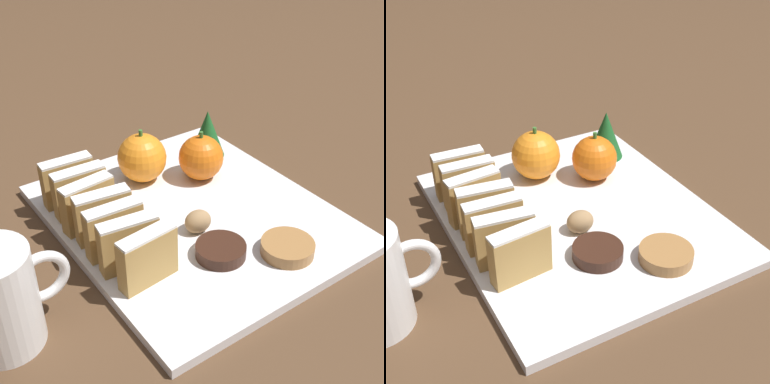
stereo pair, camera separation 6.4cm
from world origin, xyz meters
The scene contains 15 objects.
ground_plane centered at (0.00, 0.00, 0.00)m, with size 6.00×6.00×0.00m, color #513823.
serving_platter centered at (0.00, 0.00, 0.01)m, with size 0.30×0.36×0.01m.
stollen_slice_front centered at (-0.11, -0.07, 0.04)m, with size 0.07×0.02×0.06m.
stollen_slice_second centered at (-0.11, -0.04, 0.04)m, with size 0.07×0.03×0.06m.
stollen_slice_third centered at (-0.11, -0.01, 0.04)m, with size 0.07×0.02×0.06m.
stollen_slice_fourth centered at (-0.11, 0.02, 0.04)m, with size 0.07×0.03×0.06m.
stollen_slice_fifth centered at (-0.11, 0.05, 0.04)m, with size 0.07×0.02×0.06m.
stollen_slice_sixth centered at (-0.11, 0.08, 0.04)m, with size 0.07×0.02×0.06m.
stollen_slice_back centered at (-0.11, 0.11, 0.04)m, with size 0.07×0.02×0.06m.
orange_near centered at (-0.01, 0.10, 0.04)m, with size 0.07×0.07×0.07m.
orange_far centered at (0.06, 0.06, 0.04)m, with size 0.06×0.06×0.07m.
walnut centered at (-0.02, -0.03, 0.03)m, with size 0.03×0.03×0.03m.
chocolate_cookie centered at (-0.02, -0.08, 0.02)m, with size 0.06×0.06×0.01m.
gingerbread_cookie centered at (0.04, -0.12, 0.02)m, with size 0.06×0.06×0.01m.
evergreen_sprig centered at (0.10, 0.11, 0.05)m, with size 0.05×0.05×0.07m.
Camera 2 is at (-0.26, -0.47, 0.39)m, focal length 50.00 mm.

